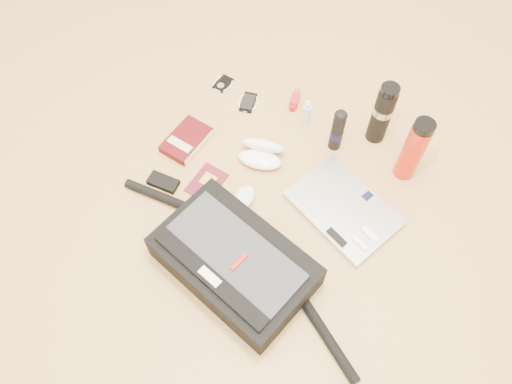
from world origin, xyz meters
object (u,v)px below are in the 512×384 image
Objects in this scene: laptop at (344,209)px; thermos_red at (413,150)px; thermos_black at (382,113)px; messenger_bag at (234,261)px; book at (187,140)px.

thermos_red is (0.12, 0.25, 0.13)m from laptop.
laptop is 0.37m from thermos_black.
messenger_bag is 3.50× the size of thermos_red.
thermos_red is at bearing -32.98° from thermos_black.
book is (-0.64, -0.02, 0.00)m from laptop.
messenger_bag is 0.75m from thermos_black.
laptop is 2.20× the size of book.
laptop is 1.49× the size of thermos_red.
book is at bearing -148.35° from thermos_black.
thermos_black is at bearing 147.02° from thermos_red.
laptop is 1.56× the size of thermos_black.
thermos_black reaches higher than messenger_bag.
laptop is at bearing 6.57° from book.
book is 0.72m from thermos_black.
thermos_red is at bearing 84.30° from laptop.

